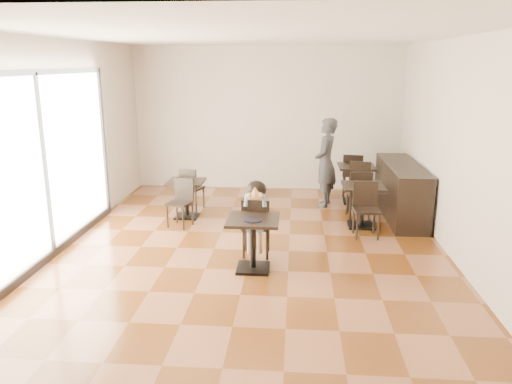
# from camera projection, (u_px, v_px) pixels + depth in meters

# --- Properties ---
(floor) EXTENTS (6.00, 8.00, 0.01)m
(floor) POSITION_uv_depth(u_px,v_px,m) (251.00, 250.00, 7.77)
(floor) COLOR brown
(floor) RESTS_ON ground
(ceiling) EXTENTS (6.00, 8.00, 0.01)m
(ceiling) POSITION_uv_depth(u_px,v_px,m) (251.00, 35.00, 6.96)
(ceiling) COLOR white
(ceiling) RESTS_ON floor
(wall_back) EXTENTS (6.00, 0.01, 3.20)m
(wall_back) POSITION_uv_depth(u_px,v_px,m) (267.00, 119.00, 11.22)
(wall_back) COLOR beige
(wall_back) RESTS_ON floor
(wall_front) EXTENTS (6.00, 0.01, 3.20)m
(wall_front) POSITION_uv_depth(u_px,v_px,m) (200.00, 243.00, 3.51)
(wall_front) COLOR beige
(wall_front) RESTS_ON floor
(wall_left) EXTENTS (0.01, 8.00, 3.20)m
(wall_left) POSITION_uv_depth(u_px,v_px,m) (55.00, 146.00, 7.60)
(wall_left) COLOR beige
(wall_left) RESTS_ON floor
(wall_right) EXTENTS (0.01, 8.00, 3.20)m
(wall_right) POSITION_uv_depth(u_px,v_px,m) (460.00, 151.00, 7.13)
(wall_right) COLOR beige
(wall_right) RESTS_ON floor
(storefront_window) EXTENTS (0.04, 4.50, 2.60)m
(storefront_window) POSITION_uv_depth(u_px,v_px,m) (42.00, 165.00, 7.16)
(storefront_window) COLOR white
(storefront_window) RESTS_ON floor
(child_table) EXTENTS (0.71, 0.71, 0.75)m
(child_table) POSITION_uv_depth(u_px,v_px,m) (253.00, 244.00, 6.94)
(child_table) COLOR black
(child_table) RESTS_ON floor
(child_chair) EXTENTS (0.41, 0.41, 0.91)m
(child_chair) POSITION_uv_depth(u_px,v_px,m) (256.00, 226.00, 7.45)
(child_chair) COLOR black
(child_chair) RESTS_ON floor
(child) EXTENTS (0.41, 0.57, 1.14)m
(child) POSITION_uv_depth(u_px,v_px,m) (256.00, 219.00, 7.42)
(child) COLOR slate
(child) RESTS_ON child_chair
(plate) EXTENTS (0.26, 0.26, 0.02)m
(plate) POSITION_uv_depth(u_px,v_px,m) (252.00, 220.00, 6.75)
(plate) COLOR black
(plate) RESTS_ON child_table
(pizza_slice) EXTENTS (0.27, 0.20, 0.06)m
(pizza_slice) POSITION_uv_depth(u_px,v_px,m) (255.00, 195.00, 7.14)
(pizza_slice) COLOR #D6C377
(pizza_slice) RESTS_ON child
(adult_patron) EXTENTS (0.53, 0.71, 1.78)m
(adult_patron) POSITION_uv_depth(u_px,v_px,m) (326.00, 163.00, 9.97)
(adult_patron) COLOR #343439
(adult_patron) RESTS_ON floor
(cafe_table_mid) EXTENTS (0.76, 0.76, 0.76)m
(cafe_table_mid) POSITION_uv_depth(u_px,v_px,m) (362.00, 206.00, 8.80)
(cafe_table_mid) COLOR black
(cafe_table_mid) RESTS_ON floor
(cafe_table_left) EXTENTS (0.83, 0.83, 0.70)m
(cafe_table_left) POSITION_uv_depth(u_px,v_px,m) (186.00, 199.00, 9.34)
(cafe_table_left) COLOR black
(cafe_table_left) RESTS_ON floor
(cafe_table_back) EXTENTS (0.85, 0.85, 0.78)m
(cafe_table_back) POSITION_uv_depth(u_px,v_px,m) (356.00, 184.00, 10.33)
(cafe_table_back) COLOR black
(cafe_table_back) RESTS_ON floor
(chair_mid_a) EXTENTS (0.43, 0.43, 0.91)m
(chair_mid_a) POSITION_uv_depth(u_px,v_px,m) (359.00, 194.00, 9.31)
(chair_mid_a) COLOR black
(chair_mid_a) RESTS_ON floor
(chair_mid_b) EXTENTS (0.43, 0.43, 0.91)m
(chair_mid_b) POSITION_uv_depth(u_px,v_px,m) (367.00, 211.00, 8.25)
(chair_mid_b) COLOR black
(chair_mid_b) RESTS_ON floor
(chair_left_a) EXTENTS (0.48, 0.48, 0.84)m
(chair_left_a) POSITION_uv_depth(u_px,v_px,m) (192.00, 188.00, 9.85)
(chair_left_a) COLOR black
(chair_left_a) RESTS_ON floor
(chair_left_b) EXTENTS (0.48, 0.48, 0.84)m
(chair_left_b) POSITION_uv_depth(u_px,v_px,m) (180.00, 204.00, 8.79)
(chair_left_b) COLOR black
(chair_left_b) RESTS_ON floor
(chair_back_a) EXTENTS (0.48, 0.48, 0.93)m
(chair_back_a) POSITION_uv_depth(u_px,v_px,m) (353.00, 175.00, 10.84)
(chair_back_a) COLOR black
(chair_back_a) RESTS_ON floor
(chair_back_b) EXTENTS (0.48, 0.48, 0.93)m
(chair_back_b) POSITION_uv_depth(u_px,v_px,m) (359.00, 187.00, 9.78)
(chair_back_b) COLOR black
(chair_back_b) RESTS_ON floor
(service_counter) EXTENTS (0.60, 2.40, 1.00)m
(service_counter) POSITION_uv_depth(u_px,v_px,m) (401.00, 190.00, 9.37)
(service_counter) COLOR black
(service_counter) RESTS_ON floor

